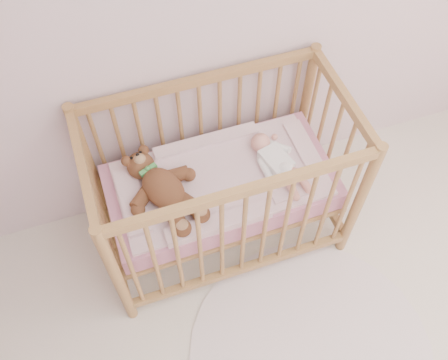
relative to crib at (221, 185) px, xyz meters
name	(u,v)px	position (x,y,z in m)	size (l,w,h in m)	color
crib	(221,185)	(0.00, 0.00, 0.00)	(1.36, 0.76, 1.00)	#A68146
mattress	(221,187)	(0.00, 0.00, -0.01)	(1.22, 0.62, 0.13)	#C67B92
blanket	(221,179)	(0.00, 0.00, 0.06)	(1.10, 0.58, 0.06)	#F1A6B3
baby	(276,159)	(0.30, -0.02, 0.14)	(0.23, 0.48, 0.11)	white
teddy_bear	(164,189)	(-0.31, -0.02, 0.15)	(0.41, 0.59, 0.16)	brown
rug	(311,354)	(0.21, -0.88, -0.49)	(1.32, 1.32, 0.01)	beige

